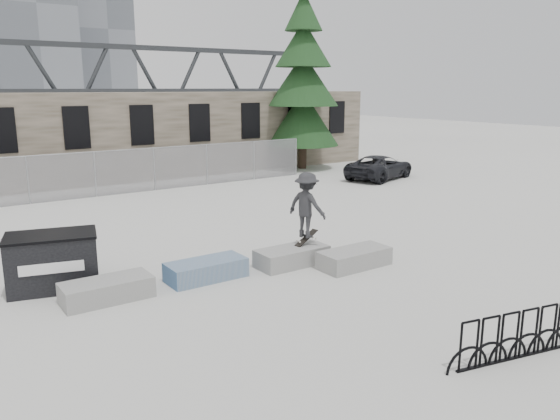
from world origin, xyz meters
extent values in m
plane|color=beige|center=(0.00, 0.00, 0.00)|extent=(120.00, 120.00, 0.00)
cube|color=brown|center=(0.00, 16.25, 2.25)|extent=(36.00, 2.50, 4.50)
cube|color=black|center=(-3.20, 14.98, 2.90)|extent=(1.20, 0.12, 2.00)
cube|color=black|center=(0.00, 14.98, 2.90)|extent=(1.20, 0.12, 2.00)
cube|color=black|center=(3.20, 14.98, 2.90)|extent=(1.20, 0.12, 2.00)
cube|color=black|center=(6.40, 14.98, 2.90)|extent=(1.20, 0.12, 2.00)
cube|color=black|center=(9.60, 14.98, 2.90)|extent=(1.20, 0.12, 2.00)
cube|color=black|center=(12.80, 14.98, 2.90)|extent=(1.20, 0.12, 2.00)
cube|color=black|center=(16.00, 14.98, 2.90)|extent=(1.20, 0.12, 2.00)
cylinder|color=gray|center=(-2.75, 12.50, 1.00)|extent=(0.06, 0.06, 2.00)
cylinder|color=gray|center=(0.00, 12.50, 1.00)|extent=(0.06, 0.06, 2.00)
cylinder|color=gray|center=(2.75, 12.50, 1.00)|extent=(0.06, 0.06, 2.00)
cylinder|color=gray|center=(5.50, 12.50, 1.00)|extent=(0.06, 0.06, 2.00)
cylinder|color=gray|center=(8.25, 12.50, 1.00)|extent=(0.06, 0.06, 2.00)
cylinder|color=gray|center=(11.00, 12.50, 1.00)|extent=(0.06, 0.06, 2.00)
cube|color=#99999E|center=(0.00, 12.50, 1.00)|extent=(22.00, 0.02, 2.00)
cylinder|color=gray|center=(0.00, 12.50, 2.00)|extent=(22.00, 0.04, 0.04)
cube|color=#9A9A97|center=(-3.39, 0.16, 0.24)|extent=(2.00, 0.90, 0.48)
cube|color=#2D471E|center=(-3.39, 0.16, 0.42)|extent=(1.76, 0.66, 0.10)
cube|color=#2E588C|center=(-0.89, 0.14, 0.24)|extent=(2.00, 0.90, 0.48)
cube|color=#2D471E|center=(-0.89, 0.14, 0.42)|extent=(1.76, 0.66, 0.10)
cube|color=#9A9A97|center=(1.55, -0.18, 0.24)|extent=(2.00, 0.90, 0.48)
cube|color=#2D471E|center=(1.55, -0.18, 0.42)|extent=(1.76, 0.66, 0.10)
cube|color=#9A9A97|center=(2.85, -1.27, 0.24)|extent=(2.00, 0.90, 0.48)
cube|color=#2D471E|center=(2.85, -1.27, 0.42)|extent=(1.76, 0.66, 0.10)
cube|color=black|center=(-4.20, 1.64, 0.65)|extent=(2.25, 1.67, 1.31)
cube|color=black|center=(-4.20, 1.64, 1.33)|extent=(2.31, 1.73, 0.06)
cube|color=white|center=(-4.36, 1.03, 0.70)|extent=(1.37, 0.37, 0.25)
cube|color=black|center=(1.79, -6.76, 0.02)|extent=(2.65, 0.63, 0.04)
torus|color=black|center=(0.69, -6.52, 0.45)|extent=(0.88, 0.24, 0.89)
torus|color=black|center=(1.13, -6.61, 0.45)|extent=(0.88, 0.24, 0.89)
torus|color=black|center=(1.57, -6.71, 0.45)|extent=(0.88, 0.24, 0.89)
torus|color=black|center=(2.01, -6.80, 0.45)|extent=(0.88, 0.24, 0.89)
torus|color=black|center=(2.45, -6.90, 0.45)|extent=(0.88, 0.24, 0.89)
cylinder|color=#38281E|center=(12.78, 14.28, 1.13)|extent=(0.50, 0.50, 2.26)
cone|color=black|center=(12.78, 14.28, 3.00)|extent=(4.26, 4.26, 3.20)
cone|color=black|center=(12.78, 14.28, 5.20)|extent=(4.15, 4.15, 3.00)
cone|color=black|center=(12.78, 14.28, 7.20)|extent=(3.26, 3.26, 2.60)
cone|color=black|center=(12.78, 14.28, 9.00)|extent=(2.17, 2.17, 2.20)
cube|color=slate|center=(12.00, 85.00, 17.00)|extent=(12.00, 12.00, 34.00)
cube|color=slate|center=(26.00, 95.00, 15.00)|extent=(10.00, 10.00, 30.00)
cube|color=#2D3033|center=(10.00, 55.00, 4.00)|extent=(70.00, 3.00, 1.20)
cube|color=#2D3033|center=(10.00, 55.00, 9.50)|extent=(70.00, 0.60, 0.60)
cube|color=gray|center=(40.00, 55.00, 2.00)|extent=(2.00, 3.00, 4.00)
imported|color=black|center=(13.88, 8.90, 0.63)|extent=(4.91, 3.30, 1.25)
imported|color=#292A2C|center=(2.10, -0.11, 1.60)|extent=(0.99, 1.32, 1.81)
cube|color=black|center=(2.10, -0.11, 0.66)|extent=(0.75, 0.30, 0.38)
cylinder|color=beige|center=(1.82, -0.18, 0.61)|extent=(0.06, 0.03, 0.06)
cylinder|color=beige|center=(1.82, -0.04, 0.61)|extent=(0.06, 0.03, 0.06)
cylinder|color=beige|center=(2.38, -0.18, 0.61)|extent=(0.06, 0.03, 0.06)
cylinder|color=beige|center=(2.38, -0.04, 0.61)|extent=(0.06, 0.03, 0.06)
camera|label=1|loc=(-6.80, -11.71, 4.75)|focal=35.00mm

